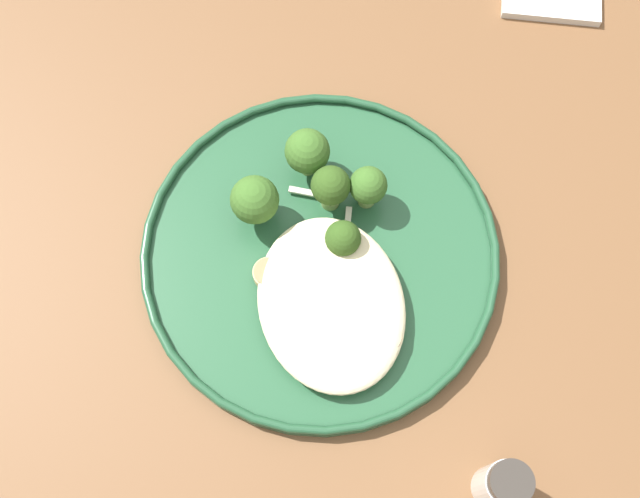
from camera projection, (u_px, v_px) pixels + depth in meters
name	position (u px, v px, depth m)	size (l,w,h in m)	color
ground	(317.00, 421.00, 1.33)	(6.00, 6.00, 0.00)	#665B51
wooden_dining_table	(315.00, 321.00, 0.71)	(1.40, 1.00, 0.74)	brown
dinner_plate	(320.00, 254.00, 0.64)	(0.29, 0.29, 0.02)	#235133
noodle_bed	(331.00, 303.00, 0.61)	(0.14, 0.11, 0.03)	beige
seared_scallop_half_hidden	(269.00, 274.00, 0.62)	(0.03, 0.03, 0.01)	#DBB77A
seared_scallop_large_seared	(331.00, 327.00, 0.61)	(0.03, 0.03, 0.01)	#E5C689
seared_scallop_right_edge	(383.00, 337.00, 0.61)	(0.03, 0.03, 0.01)	beige
seared_scallop_rear_pale	(302.00, 285.00, 0.62)	(0.03, 0.03, 0.02)	beige
broccoli_floret_left_leaning	(331.00, 187.00, 0.63)	(0.03, 0.03, 0.05)	#89A356
broccoli_floret_small_sprig	(255.00, 200.00, 0.62)	(0.04, 0.04, 0.05)	#7A994C
broccoli_floret_split_head	(307.00, 152.00, 0.63)	(0.04, 0.04, 0.05)	#7A994C
broccoli_floret_right_tilted	(343.00, 239.00, 0.62)	(0.03, 0.03, 0.04)	#7A994C
broccoli_floret_tall_stalk	(368.00, 187.00, 0.63)	(0.03, 0.03, 0.05)	#89A356
onion_sliver_short_strip	(347.00, 234.00, 0.64)	(0.05, 0.01, 0.00)	silver
onion_sliver_curled_piece	(315.00, 194.00, 0.65)	(0.04, 0.01, 0.00)	silver
pepper_shaker	(502.00, 485.00, 0.56)	(0.03, 0.03, 0.07)	white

